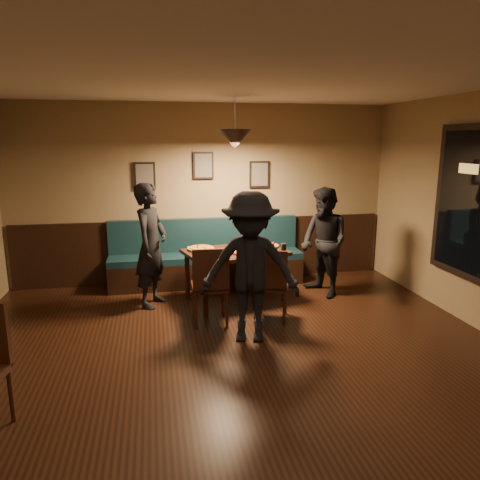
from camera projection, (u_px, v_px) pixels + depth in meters
The scene contains 23 objects.
floor at pixel (249, 391), 4.11m from camera, with size 7.00×7.00×0.00m, color black.
ceiling at pixel (251, 65), 3.50m from camera, with size 7.00×7.00×0.00m, color silver.
wall_back at pixel (204, 194), 7.16m from camera, with size 6.00×6.00×0.00m, color #8C704F.
wainscot at pixel (205, 250), 7.33m from camera, with size 5.88×0.06×1.00m, color black.
booth_bench at pixel (207, 254), 7.07m from camera, with size 3.00×0.60×1.00m, color #0F232D, non-canonical shape.
picture_left at pixel (145, 176), 6.90m from camera, with size 0.32×0.04×0.42m, color black.
picture_center at pixel (203, 165), 7.04m from camera, with size 0.32×0.04×0.42m, color black.
picture_right at pixel (259, 174), 7.23m from camera, with size 0.32×0.04×0.42m, color black.
pendant_lamp at pixel (235, 139), 6.00m from camera, with size 0.44×0.44×0.25m, color black.
dining_table at pixel (235, 275), 6.40m from camera, with size 1.35×0.87×0.72m, color black.
chair_near_left at pixel (210, 284), 5.57m from camera, with size 0.44×0.44×0.99m, color black, non-canonical shape.
chair_near_right at pixel (271, 283), 5.69m from camera, with size 0.42×0.42×0.94m, color black, non-canonical shape.
diner_left at pixel (151, 245), 6.10m from camera, with size 0.62×0.40×1.69m, color black.
diner_right at pixel (324, 242), 6.52m from camera, with size 0.77×0.60×1.58m, color black.
diner_front at pixel (250, 268), 5.01m from camera, with size 1.10×0.63×1.70m, color black.
pizza_a at pixel (201, 248), 6.36m from camera, with size 0.37×0.37×0.04m, color #C56B25.
pizza_b at pixel (242, 252), 6.20m from camera, with size 0.31×0.31×0.04m, color #C05524.
pizza_c at pixel (267, 246), 6.54m from camera, with size 0.34×0.34×0.04m, color #C58725.
soda_glass at pixel (284, 249), 6.09m from camera, with size 0.07×0.07×0.15m, color black.
tabasco_bottle at pixel (274, 245), 6.39m from camera, with size 0.03×0.03×0.12m, color #A50505.
napkin_a at pixel (193, 248), 6.49m from camera, with size 0.16×0.16×0.01m, color #20793E.
napkin_b at pixel (199, 257), 5.98m from camera, with size 0.16×0.16×0.01m, color #1B651C.
cutlery_set at pixel (240, 258), 5.93m from camera, with size 0.02×0.19×0.00m, color #B8B7BC.
Camera 1 is at (-0.79, -3.63, 2.23)m, focal length 33.83 mm.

